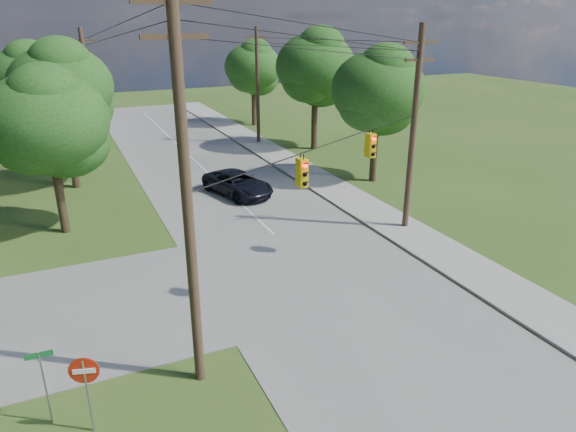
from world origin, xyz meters
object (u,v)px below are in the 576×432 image
car_main_north (238,183)px  pole_ne (413,128)px  do_not_enter_sign (85,379)px  pole_north_w (89,95)px  pole_sw (187,193)px  pole_north_e (257,85)px

car_main_north → pole_ne: bearing=-71.2°
pole_ne → do_not_enter_sign: size_ratio=4.31×
car_main_north → do_not_enter_sign: (-10.32, -17.58, 1.00)m
pole_north_w → car_main_north: bearing=-60.3°
pole_sw → do_not_enter_sign: size_ratio=4.93×
pole_ne → do_not_enter_sign: bearing=-152.9°
pole_north_w → car_main_north: 15.60m
pole_sw → pole_ne: pole_sw is taller
car_main_north → do_not_enter_sign: do_not_enter_sign is taller
pole_north_e → car_main_north: 15.18m
pole_north_e → do_not_enter_sign: (-16.80, -30.59, -3.36)m
pole_sw → do_not_enter_sign: 5.63m
do_not_enter_sign → pole_north_w: bearing=101.0°
pole_ne → pole_north_w: pole_ne is taller
pole_ne → car_main_north: pole_ne is taller
car_main_north → do_not_enter_sign: size_ratio=2.19×
pole_north_w → do_not_enter_sign: bearing=-95.4°
car_main_north → pole_north_w: bearing=102.7°
pole_ne → do_not_enter_sign: 19.23m
pole_ne → pole_north_w: 26.03m
car_main_north → do_not_enter_sign: 20.41m
pole_sw → car_main_north: bearing=67.1°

